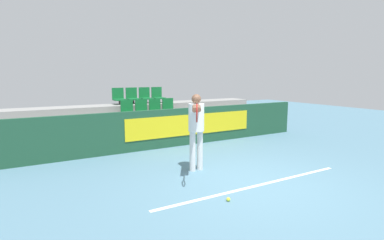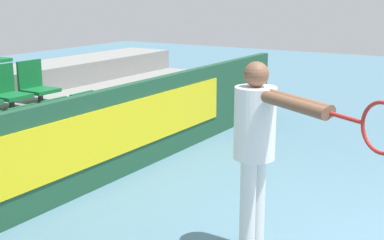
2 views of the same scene
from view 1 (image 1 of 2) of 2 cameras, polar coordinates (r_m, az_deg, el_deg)
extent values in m
plane|color=slate|center=(5.94, 11.62, -11.87)|extent=(30.00, 30.00, 0.00)
cube|color=white|center=(5.87, 12.29, -12.10)|extent=(4.32, 0.08, 0.01)
cube|color=#1E4C33|center=(8.65, -4.00, -1.52)|extent=(9.40, 0.12, 1.10)
cube|color=yellow|center=(8.90, 0.13, -0.86)|extent=(4.15, 0.02, 0.61)
cube|color=gray|center=(9.22, -5.51, -3.30)|extent=(9.00, 0.95, 0.35)
cube|color=gray|center=(10.04, -7.80, -1.34)|extent=(9.00, 0.95, 0.71)
cube|color=gray|center=(10.89, -9.74, 0.32)|extent=(9.00, 0.95, 1.06)
cylinder|color=#333333|center=(8.94, -9.93, -2.14)|extent=(0.07, 0.07, 0.14)
cube|color=#146B33|center=(8.92, -9.94, -1.54)|extent=(0.41, 0.41, 0.05)
cube|color=#146B33|center=(9.06, -10.38, -0.03)|extent=(0.41, 0.04, 0.38)
cylinder|color=#333333|center=(9.12, -7.05, -1.87)|extent=(0.07, 0.07, 0.14)
cube|color=#146B33|center=(9.10, -7.06, -1.29)|extent=(0.41, 0.41, 0.05)
cube|color=#146B33|center=(9.23, -7.53, 0.19)|extent=(0.41, 0.04, 0.38)
cylinder|color=#333333|center=(9.32, -4.29, -1.61)|extent=(0.07, 0.07, 0.14)
cube|color=#146B33|center=(9.30, -4.29, -1.04)|extent=(0.41, 0.41, 0.05)
cube|color=#146B33|center=(9.43, -4.80, 0.41)|extent=(0.41, 0.04, 0.38)
cylinder|color=#333333|center=(9.54, -1.64, -1.36)|extent=(0.07, 0.07, 0.14)
cube|color=#146B33|center=(9.52, -1.65, -0.80)|extent=(0.41, 0.41, 0.05)
cube|color=#146B33|center=(9.65, -2.18, 0.61)|extent=(0.41, 0.04, 0.38)
cylinder|color=#333333|center=(9.77, -11.93, 0.80)|extent=(0.07, 0.07, 0.14)
cube|color=#146B33|center=(9.76, -11.94, 1.35)|extent=(0.41, 0.41, 0.05)
cube|color=#146B33|center=(9.91, -12.32, 2.69)|extent=(0.41, 0.04, 0.38)
cylinder|color=#333333|center=(9.94, -9.25, 1.00)|extent=(0.07, 0.07, 0.14)
cube|color=#146B33|center=(9.92, -9.27, 1.54)|extent=(0.41, 0.41, 0.05)
cube|color=#146B33|center=(10.07, -9.67, 2.86)|extent=(0.41, 0.04, 0.38)
cylinder|color=#333333|center=(10.12, -6.67, 1.18)|extent=(0.07, 0.07, 0.14)
cube|color=#146B33|center=(10.11, -6.68, 1.72)|extent=(0.41, 0.41, 0.05)
cube|color=#146B33|center=(10.25, -7.11, 3.01)|extent=(0.41, 0.04, 0.38)
cylinder|color=#333333|center=(10.32, -4.19, 1.36)|extent=(0.07, 0.07, 0.14)
cube|color=#146B33|center=(10.31, -4.19, 1.88)|extent=(0.41, 0.41, 0.05)
cube|color=#146B33|center=(10.45, -4.65, 3.15)|extent=(0.41, 0.04, 0.38)
cylinder|color=#333333|center=(10.64, -13.61, 3.28)|extent=(0.07, 0.07, 0.14)
cube|color=#146B33|center=(10.63, -13.63, 3.78)|extent=(0.41, 0.41, 0.05)
cube|color=#146B33|center=(10.80, -13.95, 4.98)|extent=(0.41, 0.04, 0.38)
cylinder|color=#333333|center=(10.79, -11.12, 3.42)|extent=(0.07, 0.07, 0.14)
cube|color=#146B33|center=(10.78, -11.13, 3.92)|extent=(0.41, 0.41, 0.05)
cube|color=#146B33|center=(10.94, -11.49, 5.10)|extent=(0.41, 0.04, 0.38)
cylinder|color=#333333|center=(10.96, -8.70, 3.56)|extent=(0.07, 0.07, 0.14)
cube|color=#146B33|center=(10.95, -8.71, 4.05)|extent=(0.41, 0.41, 0.05)
cube|color=#146B33|center=(11.11, -9.09, 5.21)|extent=(0.41, 0.04, 0.38)
cylinder|color=#333333|center=(11.15, -6.36, 3.68)|extent=(0.07, 0.07, 0.14)
cube|color=#146B33|center=(11.14, -6.37, 4.17)|extent=(0.41, 0.41, 0.05)
cube|color=#146B33|center=(11.29, -6.77, 5.31)|extent=(0.41, 0.04, 0.38)
cylinder|color=silver|center=(6.47, 0.10, -5.96)|extent=(0.13, 0.13, 0.87)
cylinder|color=silver|center=(6.56, 1.50, -5.76)|extent=(0.13, 0.13, 0.87)
cylinder|color=white|center=(6.37, 0.82, 0.51)|extent=(0.34, 0.34, 0.59)
sphere|color=brown|center=(6.33, 0.83, 4.05)|extent=(0.20, 0.20, 0.20)
cylinder|color=brown|center=(5.82, 0.47, 2.27)|extent=(0.42, 0.63, 0.09)
cylinder|color=brown|center=(5.87, 1.25, 2.32)|extent=(0.42, 0.63, 0.09)
cylinder|color=#AD231E|center=(5.36, 0.90, 1.74)|extent=(0.18, 0.27, 0.03)
torus|color=#AD231E|center=(5.06, 0.93, 1.34)|extent=(0.19, 0.29, 0.32)
sphere|color=#CCDB33|center=(5.12, 6.94, -14.77)|extent=(0.07, 0.07, 0.07)
camera|label=2|loc=(3.70, -38.99, 8.83)|focal=50.00mm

